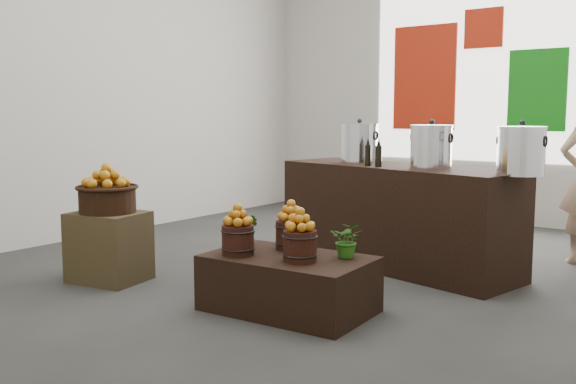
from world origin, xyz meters
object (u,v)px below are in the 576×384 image
Objects in this scene: wicker_basket at (107,200)px; stock_pot_center at (431,148)px; crate at (109,247)px; counter at (396,216)px; stock_pot_right at (521,152)px; display_table at (289,284)px; stock_pot_left at (359,144)px.

stock_pot_center is (2.08, 1.84, 0.42)m from wicker_basket.
crate is 0.26× the size of counter.
counter is at bearing 168.23° from stock_pot_center.
stock_pot_right is at bearing -0.00° from counter.
stock_pot_right reaches higher than display_table.
stock_pot_left is at bearing 101.14° from display_table.
stock_pot_center is (2.08, 1.84, 0.83)m from crate.
counter is 6.47× the size of stock_pot_right.
wicker_basket is 1.32× the size of stock_pot_left.
stock_pot_left is (-0.46, 0.10, 0.65)m from counter.
stock_pot_right is at bearing 30.01° from crate.
display_table is at bearing 7.79° from crate.
counter is (1.72, 1.92, -0.22)m from wicker_basket.
display_table is at bearing -75.23° from stock_pot_left.
display_table is 3.27× the size of stock_pot_right.
counter is at bearing 86.63° from display_table.
counter is at bearing 48.17° from crate.
stock_pot_right is (2.90, 1.67, 0.42)m from wicker_basket.
crate is 2.51m from stock_pot_left.
stock_pot_center is (0.36, -0.07, 0.65)m from counter.
stock_pot_center reaches higher than counter.
stock_pot_right is (1.64, -0.34, 0.00)m from stock_pot_left.
display_table is 3.27× the size of stock_pot_left.
stock_pot_center is at bearing 74.05° from display_table.
wicker_basket is at bearing -120.06° from counter.
crate is 1.65× the size of stock_pot_center.
stock_pot_left and stock_pot_right have the same top height.
crate is at bearing -120.06° from counter.
stock_pot_left is at bearing 58.06° from crate.
stock_pot_left is 1.00× the size of stock_pot_right.
stock_pot_left is 0.84m from stock_pot_center.
stock_pot_left is at bearing 168.23° from stock_pot_center.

